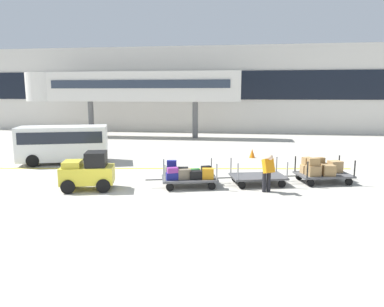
% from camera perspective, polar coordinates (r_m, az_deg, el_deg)
% --- Properties ---
extents(ground_plane, '(120.00, 120.00, 0.00)m').
position_cam_1_polar(ground_plane, '(12.71, -11.68, -8.58)').
color(ground_plane, '#B2ADA0').
extents(apron_lead_line, '(20.83, 2.95, 0.01)m').
position_cam_1_polar(apron_lead_line, '(18.97, -6.41, -2.39)').
color(apron_lead_line, yellow).
rests_on(apron_lead_line, ground_plane).
extents(terminal_building, '(54.59, 2.51, 8.61)m').
position_cam_1_polar(terminal_building, '(37.57, 1.60, 10.16)').
color(terminal_building, beige).
rests_on(terminal_building, ground_plane).
extents(jet_bridge, '(19.74, 3.00, 5.82)m').
position_cam_1_polar(jet_bridge, '(33.12, -11.05, 10.38)').
color(jet_bridge, silver).
rests_on(jet_bridge, ground_plane).
extents(baggage_tug, '(2.31, 1.67, 1.58)m').
position_cam_1_polar(baggage_tug, '(15.20, -16.26, -2.83)').
color(baggage_tug, gold).
rests_on(baggage_tug, ground_plane).
extents(baggage_cart_lead, '(3.09, 1.93, 1.10)m').
position_cam_1_polar(baggage_cart_lead, '(15.10, -0.65, -3.44)').
color(baggage_cart_lead, '#4C4C4F').
rests_on(baggage_cart_lead, ground_plane).
extents(baggage_cart_middle, '(3.09, 1.93, 1.10)m').
position_cam_1_polar(baggage_cart_middle, '(15.76, 10.47, -3.69)').
color(baggage_cart_middle, '#4C4C4F').
rests_on(baggage_cart_middle, ground_plane).
extents(baggage_cart_tail, '(3.09, 1.93, 1.18)m').
position_cam_1_polar(baggage_cart_tail, '(16.81, 20.01, -2.48)').
color(baggage_cart_tail, '#4C4C4F').
rests_on(baggage_cart_tail, ground_plane).
extents(baggage_handler, '(0.55, 0.56, 1.56)m').
position_cam_1_polar(baggage_handler, '(14.52, 12.04, -2.77)').
color(baggage_handler, black).
rests_on(baggage_handler, ground_plane).
extents(shuttle_van, '(5.15, 3.32, 2.10)m').
position_cam_1_polar(shuttle_van, '(21.44, -19.88, 1.81)').
color(shuttle_van, white).
rests_on(shuttle_van, ground_plane).
extents(safety_cone_near, '(0.36, 0.36, 0.55)m').
position_cam_1_polar(safety_cone_near, '(22.28, 9.60, 0.03)').
color(safety_cone_near, orange).
rests_on(safety_cone_near, ground_plane).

